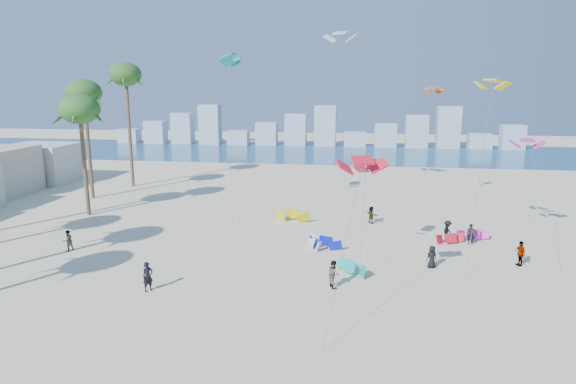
# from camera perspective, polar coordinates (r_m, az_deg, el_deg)

# --- Properties ---
(ground) EXTENTS (220.00, 220.00, 0.00)m
(ground) POSITION_cam_1_polar(r_m,az_deg,el_deg) (26.00, -12.17, -17.24)
(ground) COLOR beige
(ground) RESTS_ON ground
(ocean) EXTENTS (220.00, 220.00, 0.00)m
(ocean) POSITION_cam_1_polar(r_m,az_deg,el_deg) (94.33, 3.03, 4.63)
(ocean) COLOR navy
(ocean) RESTS_ON ground
(kitesurfer_near) EXTENTS (0.79, 0.83, 1.91)m
(kitesurfer_near) POSITION_cam_1_polar(r_m,az_deg,el_deg) (32.45, -15.91, -9.40)
(kitesurfer_near) COLOR black
(kitesurfer_near) RESTS_ON ground
(kitesurfer_mid) EXTENTS (0.98, 1.07, 1.79)m
(kitesurfer_mid) POSITION_cam_1_polar(r_m,az_deg,el_deg) (31.96, 5.28, -9.41)
(kitesurfer_mid) COLOR gray
(kitesurfer_mid) RESTS_ON ground
(kitesurfers_far) EXTENTS (34.67, 12.44, 1.84)m
(kitesurfers_far) POSITION_cam_1_polar(r_m,az_deg,el_deg) (40.50, 10.90, -4.88)
(kitesurfers_far) COLOR black
(kitesurfers_far) RESTS_ON ground
(grounded_kites) EXTENTS (19.00, 15.02, 1.07)m
(grounded_kites) POSITION_cam_1_polar(r_m,az_deg,el_deg) (41.33, 7.83, -5.01)
(grounded_kites) COLOR silver
(grounded_kites) RESTS_ON ground
(flying_kites) EXTENTS (38.01, 34.15, 18.73)m
(flying_kites) POSITION_cam_1_polar(r_m,az_deg,el_deg) (42.64, 12.61, 11.60)
(flying_kites) COLOR red
(flying_kites) RESTS_ON ground
(distant_skyline) EXTENTS (85.00, 3.00, 8.40)m
(distant_skyline) POSITION_cam_1_polar(r_m,az_deg,el_deg) (103.98, 2.89, 7.06)
(distant_skyline) COLOR #9EADBF
(distant_skyline) RESTS_ON ground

